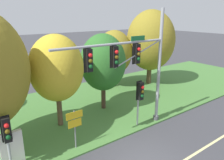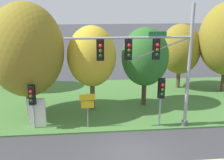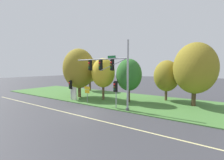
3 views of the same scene
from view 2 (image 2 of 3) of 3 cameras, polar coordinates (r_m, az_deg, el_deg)
The scene contains 12 objects.
ground_plane at distance 16.16m, azimuth 4.34°, elevation -14.42°, with size 160.00×160.00×0.00m, color #3D3D42.
grass_verge at distance 23.53m, azimuth 0.89°, elevation -4.07°, with size 48.00×11.50×0.10m, color #477A38.
traffic_signal_mast at distance 17.43m, azimuth 8.34°, elevation 4.52°, with size 7.86×0.49×7.87m.
pedestrian_signal_near_kerb at distance 18.31m, azimuth -15.98°, elevation -3.50°, with size 0.46×0.55×2.97m.
pedestrian_signal_further_along at distance 18.23m, azimuth 10.04°, elevation -2.38°, with size 0.46×0.55×3.26m.
route_sign_post at distance 18.12m, azimuth -4.99°, elevation -4.98°, with size 1.02×0.08×2.34m.
tree_nearest_road at distance 27.30m, azimuth -21.86°, elevation 7.39°, with size 4.17×4.17×7.08m.
tree_left_of_mast at distance 20.09m, azimuth -17.11°, elevation 5.81°, with size 5.19×5.19×7.99m.
tree_behind_signpost at distance 20.44m, azimuth -4.14°, elevation 4.79°, with size 3.56×3.56×6.32m.
tree_mid_verge at distance 21.53m, azimuth 6.74°, elevation 4.68°, with size 3.59×3.59×6.10m.
tree_tall_centre at distance 26.51m, azimuth 13.69°, elevation 6.09°, with size 3.67×3.67×5.95m.
info_kiosk at distance 19.10m, azimuth -14.97°, elevation -6.43°, with size 1.10×0.24×1.90m.
Camera 2 is at (-2.55, -13.66, 8.25)m, focal length 45.00 mm.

